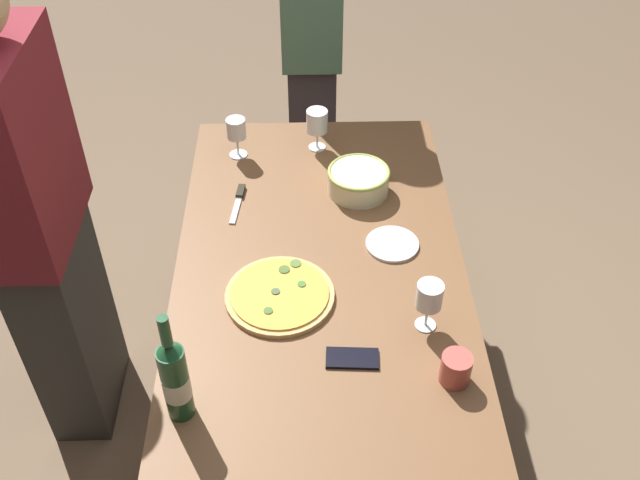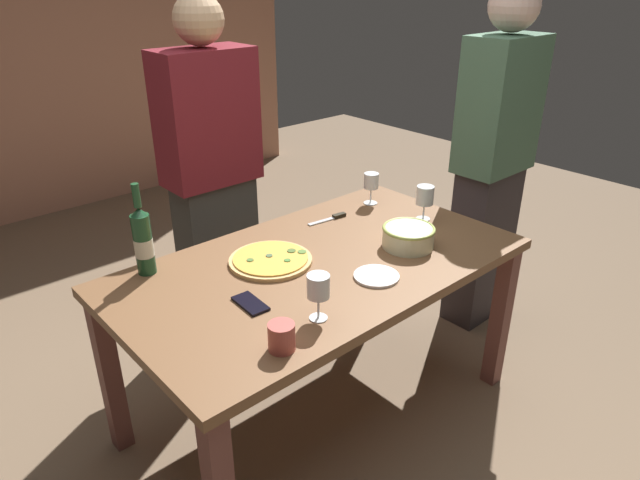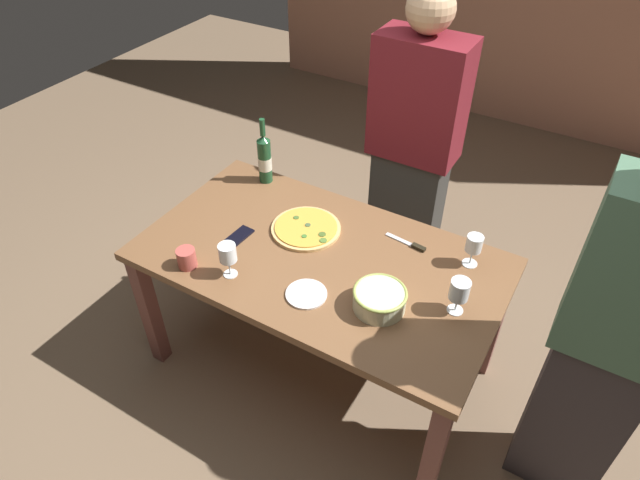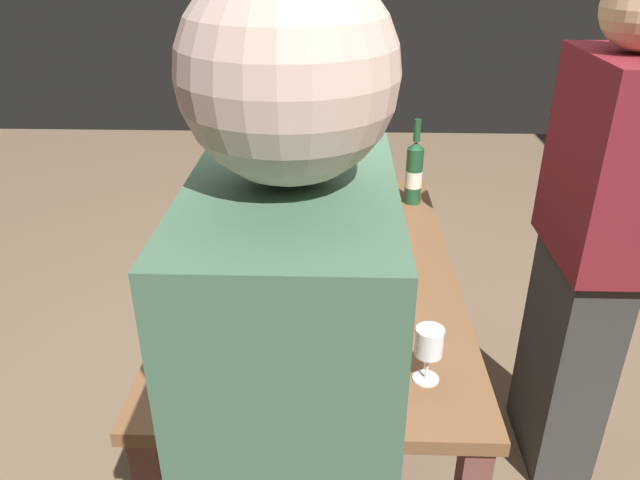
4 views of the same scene
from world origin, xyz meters
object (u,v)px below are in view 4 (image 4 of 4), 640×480
serving_bowl (266,310)px  wine_bottle (414,172)px  wine_glass_far_left (309,352)px  wine_glass_near_pizza (429,344)px  dining_table (320,288)px  cup_amber (239,198)px  person_guest_left (589,248)px  wine_glass_by_bottle (244,200)px  pizza (355,242)px  pizza_knife (409,317)px  side_plate (249,273)px  cell_phone (304,215)px

serving_bowl → wine_bottle: wine_bottle is taller
wine_bottle → wine_glass_far_left: wine_bottle is taller
wine_bottle → wine_glass_near_pizza: bearing=-4.1°
dining_table → wine_glass_near_pizza: wine_glass_near_pizza is taller
cup_amber → person_guest_left: person_guest_left is taller
dining_table → person_guest_left: size_ratio=0.94×
wine_glass_by_bottle → cup_amber: wine_glass_by_bottle is taller
wine_glass_near_pizza → wine_glass_far_left: (0.04, -0.29, -0.00)m
person_guest_left → pizza: bearing=-11.7°
wine_glass_by_bottle → pizza_knife: 0.82m
wine_bottle → dining_table: bearing=-34.1°
pizza → side_plate: size_ratio=1.90×
wine_bottle → serving_bowl: bearing=-29.5°
wine_glass_near_pizza → cell_phone: size_ratio=1.06×
wine_glass_by_bottle → person_guest_left: bearing=74.1°
serving_bowl → cup_amber: bearing=-166.2°
wine_glass_near_pizza → wine_glass_by_bottle: bearing=-145.8°
dining_table → wine_glass_far_left: (0.63, -0.01, 0.20)m
side_plate → cell_phone: size_ratio=1.19×
dining_table → cup_amber: cup_amber is taller
wine_glass_far_left → person_guest_left: person_guest_left is taller
serving_bowl → wine_bottle: 1.04m
wine_glass_far_left → side_plate: wine_glass_far_left is taller
wine_glass_by_bottle → wine_glass_far_left: size_ratio=1.01×
side_plate → cell_phone: bearing=161.3°
pizza → cell_phone: bearing=-140.0°
pizza → serving_bowl: 0.57m
pizza → wine_glass_near_pizza: 0.76m
cell_phone → wine_glass_far_left: bearing=7.6°
pizza_knife → pizza: bearing=-162.3°
cell_phone → wine_glass_near_pizza: bearing=24.1°
wine_bottle → pizza: bearing=-31.7°
dining_table → cell_phone: size_ratio=11.11×
wine_glass_by_bottle → wine_bottle: bearing=112.5°
cup_amber → dining_table: bearing=36.7°
wine_bottle → pizza_knife: wine_bottle is taller
wine_glass_near_pizza → person_guest_left: size_ratio=0.09×
dining_table → cell_phone: bearing=-168.7°
wine_glass_by_bottle → side_plate: 0.36m
serving_bowl → wine_glass_near_pizza: wine_glass_near_pizza is taller
cell_phone → person_guest_left: (0.45, 0.94, 0.10)m
pizza → wine_bottle: bearing=148.3°
cup_amber → person_guest_left: (0.52, 1.21, 0.06)m
wine_glass_far_left → dining_table: bearing=179.5°
wine_glass_far_left → side_plate: size_ratio=0.93×
dining_table → pizza: bearing=140.3°
serving_bowl → wine_glass_near_pizza: size_ratio=1.41×
dining_table → side_plate: size_ratio=9.37×
cup_amber → pizza_knife: bearing=38.4°
pizza → side_plate: (0.22, -0.36, -0.01)m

